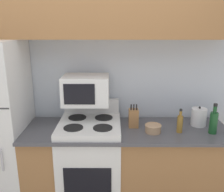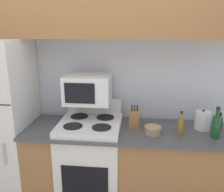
{
  "view_description": "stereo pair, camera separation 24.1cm",
  "coord_description": "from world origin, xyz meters",
  "px_view_note": "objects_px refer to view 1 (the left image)",
  "views": [
    {
      "loc": [
        0.21,
        -2.04,
        1.9
      ],
      "look_at": [
        0.2,
        0.28,
        1.24
      ],
      "focal_mm": 40.0,
      "sensor_mm": 36.0,
      "label": 1
    },
    {
      "loc": [
        0.45,
        -2.03,
        1.9
      ],
      "look_at": [
        0.2,
        0.28,
        1.24
      ],
      "focal_mm": 40.0,
      "sensor_mm": 36.0,
      "label": 2
    }
  ],
  "objects_px": {
    "microwave": "(86,90)",
    "knife_block": "(133,118)",
    "stove": "(90,163)",
    "kettle": "(199,117)",
    "bottle_soy_sauce": "(215,119)",
    "bottle_wine_green": "(214,122)",
    "bowl": "(153,128)",
    "bottle_vinegar": "(180,123)"
  },
  "relations": [
    {
      "from": "knife_block",
      "to": "bottle_soy_sauce",
      "type": "xyz_separation_m",
      "value": [
        0.85,
        0.04,
        -0.02
      ]
    },
    {
      "from": "stove",
      "to": "knife_block",
      "type": "relative_size",
      "value": 4.57
    },
    {
      "from": "knife_block",
      "to": "bowl",
      "type": "bearing_deg",
      "value": -38.48
    },
    {
      "from": "bowl",
      "to": "bottle_soy_sauce",
      "type": "xyz_separation_m",
      "value": [
        0.67,
        0.18,
        0.03
      ]
    },
    {
      "from": "knife_block",
      "to": "bottle_soy_sauce",
      "type": "bearing_deg",
      "value": 2.62
    },
    {
      "from": "microwave",
      "to": "kettle",
      "type": "bearing_deg",
      "value": -1.54
    },
    {
      "from": "bowl",
      "to": "bottle_wine_green",
      "type": "distance_m",
      "value": 0.58
    },
    {
      "from": "bottle_vinegar",
      "to": "bottle_soy_sauce",
      "type": "xyz_separation_m",
      "value": [
        0.41,
        0.18,
        -0.02
      ]
    },
    {
      "from": "knife_block",
      "to": "bowl",
      "type": "xyz_separation_m",
      "value": [
        0.18,
        -0.14,
        -0.05
      ]
    },
    {
      "from": "bowl",
      "to": "kettle",
      "type": "distance_m",
      "value": 0.53
    },
    {
      "from": "bowl",
      "to": "stove",
      "type": "bearing_deg",
      "value": 172.12
    },
    {
      "from": "bowl",
      "to": "bottle_vinegar",
      "type": "height_order",
      "value": "bottle_vinegar"
    },
    {
      "from": "microwave",
      "to": "bowl",
      "type": "bearing_deg",
      "value": -17.68
    },
    {
      "from": "stove",
      "to": "bowl",
      "type": "height_order",
      "value": "stove"
    },
    {
      "from": "bottle_soy_sauce",
      "to": "bottle_wine_green",
      "type": "bearing_deg",
      "value": -115.15
    },
    {
      "from": "bottle_wine_green",
      "to": "kettle",
      "type": "bearing_deg",
      "value": 110.63
    },
    {
      "from": "bottle_wine_green",
      "to": "bottle_vinegar",
      "type": "distance_m",
      "value": 0.32
    },
    {
      "from": "microwave",
      "to": "kettle",
      "type": "height_order",
      "value": "microwave"
    },
    {
      "from": "knife_block",
      "to": "bowl",
      "type": "height_order",
      "value": "knife_block"
    },
    {
      "from": "stove",
      "to": "microwave",
      "type": "bearing_deg",
      "value": 107.11
    },
    {
      "from": "stove",
      "to": "bottle_soy_sauce",
      "type": "relative_size",
      "value": 6.18
    },
    {
      "from": "microwave",
      "to": "bowl",
      "type": "distance_m",
      "value": 0.78
    },
    {
      "from": "kettle",
      "to": "knife_block",
      "type": "bearing_deg",
      "value": -176.85
    },
    {
      "from": "knife_block",
      "to": "microwave",
      "type": "bearing_deg",
      "value": 171.94
    },
    {
      "from": "knife_block",
      "to": "stove",
      "type": "bearing_deg",
      "value": -172.76
    },
    {
      "from": "stove",
      "to": "kettle",
      "type": "distance_m",
      "value": 1.23
    },
    {
      "from": "kettle",
      "to": "stove",
      "type": "bearing_deg",
      "value": -175.22
    },
    {
      "from": "kettle",
      "to": "microwave",
      "type": "bearing_deg",
      "value": 178.46
    },
    {
      "from": "stove",
      "to": "knife_block",
      "type": "height_order",
      "value": "knife_block"
    },
    {
      "from": "microwave",
      "to": "bottle_wine_green",
      "type": "bearing_deg",
      "value": -10.41
    },
    {
      "from": "microwave",
      "to": "bottle_vinegar",
      "type": "bearing_deg",
      "value": -12.74
    },
    {
      "from": "bowl",
      "to": "kettle",
      "type": "bearing_deg",
      "value": 19.94
    },
    {
      "from": "knife_block",
      "to": "bottle_soy_sauce",
      "type": "height_order",
      "value": "knife_block"
    },
    {
      "from": "bottle_wine_green",
      "to": "kettle",
      "type": "distance_m",
      "value": 0.21
    },
    {
      "from": "microwave",
      "to": "knife_block",
      "type": "height_order",
      "value": "microwave"
    },
    {
      "from": "bottle_vinegar",
      "to": "bottle_soy_sauce",
      "type": "bearing_deg",
      "value": 23.67
    },
    {
      "from": "microwave",
      "to": "bowl",
      "type": "height_order",
      "value": "microwave"
    },
    {
      "from": "kettle",
      "to": "bottle_soy_sauce",
      "type": "bearing_deg",
      "value": 0.48
    },
    {
      "from": "microwave",
      "to": "bottle_soy_sauce",
      "type": "distance_m",
      "value": 1.37
    },
    {
      "from": "bowl",
      "to": "bottle_vinegar",
      "type": "relative_size",
      "value": 0.68
    },
    {
      "from": "bottle_soy_sauce",
      "to": "microwave",
      "type": "bearing_deg",
      "value": 178.71
    },
    {
      "from": "microwave",
      "to": "kettle",
      "type": "xyz_separation_m",
      "value": [
        1.17,
        -0.03,
        -0.28
      ]
    }
  ]
}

